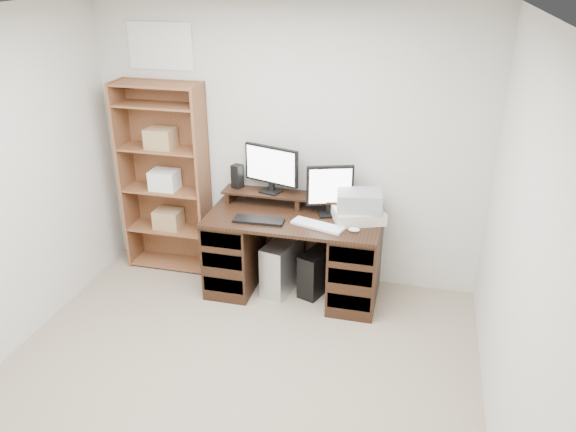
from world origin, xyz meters
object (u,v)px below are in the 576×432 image
at_px(monitor_wide, 271,167).
at_px(bookshelf, 166,177).
at_px(printer, 358,215).
at_px(tower_silver, 282,265).
at_px(tower_black, 317,271).
at_px(monitor_small, 330,188).
at_px(desk, 294,253).

relative_size(monitor_wide, bookshelf, 0.29).
bearing_deg(bookshelf, printer, -4.77).
distance_m(tower_silver, tower_black, 0.32).
xyz_separation_m(monitor_wide, tower_black, (0.46, -0.16, -0.90)).
xyz_separation_m(printer, tower_silver, (-0.66, -0.04, -0.56)).
distance_m(monitor_small, tower_black, 0.79).
height_order(monitor_wide, bookshelf, bookshelf).
bearing_deg(tower_black, monitor_wide, -178.48).
relative_size(printer, bookshelf, 0.23).
relative_size(desk, printer, 3.65).
xyz_separation_m(tower_silver, bookshelf, (-1.17, 0.19, 0.68)).
bearing_deg(desk, tower_silver, 167.82).
bearing_deg(desk, printer, 6.34).
xyz_separation_m(desk, printer, (0.54, 0.06, 0.41)).
relative_size(tower_silver, bookshelf, 0.27).
xyz_separation_m(monitor_small, tower_silver, (-0.40, -0.10, -0.75)).
distance_m(tower_black, bookshelf, 1.66).
distance_m(monitor_wide, tower_black, 1.03).
bearing_deg(monitor_small, bookshelf, 157.72).
bearing_deg(printer, tower_black, 158.23).
xyz_separation_m(monitor_wide, printer, (0.80, -0.16, -0.30)).
bearing_deg(tower_black, bookshelf, -165.34).
bearing_deg(tower_black, monitor_small, 60.89).
bearing_deg(tower_black, desk, -143.47).
relative_size(monitor_small, printer, 1.07).
distance_m(desk, tower_black, 0.28).
xyz_separation_m(monitor_wide, tower_silver, (0.14, -0.19, -0.87)).
bearing_deg(printer, monitor_small, 143.85).
bearing_deg(desk, monitor_wide, 139.79).
xyz_separation_m(monitor_small, bookshelf, (-1.57, 0.09, -0.07)).
bearing_deg(monitor_wide, desk, -22.84).
bearing_deg(tower_silver, tower_black, 18.26).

